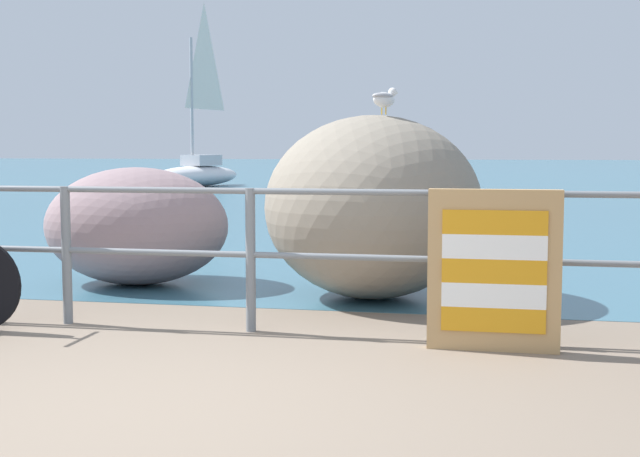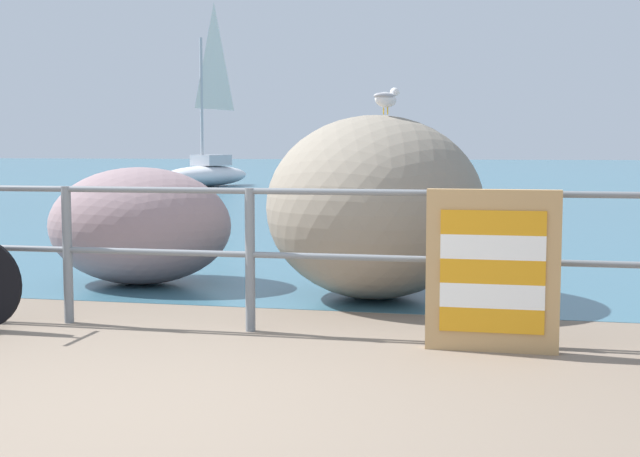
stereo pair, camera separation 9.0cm
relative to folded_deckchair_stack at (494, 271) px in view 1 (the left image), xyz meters
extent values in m
cube|color=#756656|center=(-1.69, 18.39, -0.57)|extent=(120.00, 120.00, 0.10)
cube|color=#38667A|center=(-1.69, 46.12, -0.52)|extent=(120.00, 90.00, 0.01)
cylinder|color=slate|center=(-3.10, 0.25, -0.01)|extent=(0.07, 0.07, 1.02)
cylinder|color=slate|center=(-1.69, 0.25, -0.01)|extent=(0.07, 0.07, 1.02)
cylinder|color=slate|center=(-0.28, 0.25, -0.01)|extent=(0.07, 0.07, 1.02)
cylinder|color=slate|center=(-1.69, 0.25, 0.48)|extent=(8.46, 0.04, 0.04)
cylinder|color=slate|center=(-1.69, 0.25, 0.03)|extent=(8.46, 0.04, 0.04)
cube|color=tan|center=(0.00, 0.00, 0.00)|extent=(0.84, 0.09, 1.04)
cube|color=orange|center=(0.00, -0.05, -0.31)|extent=(0.66, 0.01, 0.16)
cube|color=white|center=(0.00, -0.05, -0.16)|extent=(0.66, 0.01, 0.16)
cube|color=orange|center=(0.00, -0.05, 0.00)|extent=(0.66, 0.01, 0.16)
cube|color=white|center=(0.00, -0.05, 0.16)|extent=(0.66, 0.01, 0.16)
cube|color=orange|center=(0.00, -0.05, 0.31)|extent=(0.66, 0.01, 0.16)
ellipsoid|color=gray|center=(-1.03, 1.82, 0.27)|extent=(1.87, 2.06, 1.58)
ellipsoid|color=gray|center=(-3.34, 2.11, 0.04)|extent=(1.77, 1.45, 1.12)
cylinder|color=gold|center=(-0.95, 1.77, 1.09)|extent=(0.01, 0.01, 0.06)
cylinder|color=gold|center=(-0.92, 1.75, 1.09)|extent=(0.01, 0.01, 0.06)
ellipsoid|color=white|center=(-0.94, 1.76, 1.19)|extent=(0.23, 0.28, 0.13)
ellipsoid|color=#9E9EA3|center=(-0.95, 1.74, 1.22)|extent=(0.23, 0.27, 0.06)
sphere|color=white|center=(-0.87, 1.86, 1.26)|extent=(0.08, 0.08, 0.08)
cone|color=gold|center=(-0.85, 1.91, 1.25)|extent=(0.05, 0.06, 0.02)
ellipsoid|color=white|center=(-9.75, 21.89, -0.16)|extent=(2.52, 4.59, 0.70)
cube|color=silver|center=(-9.66, 22.17, 0.37)|extent=(1.14, 1.48, 0.36)
cylinder|color=#B2B2B7|center=(-9.81, 21.70, 2.29)|extent=(0.10, 0.10, 4.20)
pyramid|color=white|center=(-9.59, 22.41, 3.86)|extent=(0.52, 1.55, 3.57)
camera|label=1|loc=(-0.02, -5.57, 0.78)|focal=48.40mm
camera|label=2|loc=(0.07, -5.55, 0.78)|focal=48.40mm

